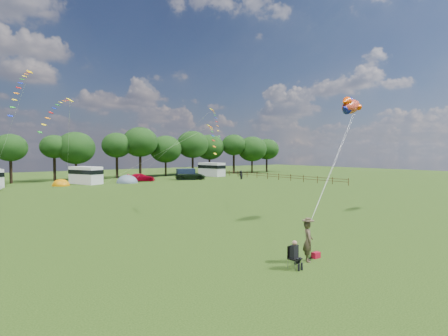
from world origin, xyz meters
TOP-DOWN VIEW (x-y plane):
  - ground_plane at (0.00, 0.00)m, footprint 180.00×180.00m
  - tree_line at (5.30, 54.99)m, footprint 102.98×10.98m
  - fence at (32.00, 34.50)m, footprint 0.12×33.12m
  - car_c at (9.96, 45.29)m, footprint 4.96×3.26m
  - car_d at (19.16, 43.53)m, footprint 6.38×4.76m
  - campervan_c at (0.54, 46.03)m, footprint 4.34×6.29m
  - campervan_d at (27.92, 48.92)m, footprint 3.45×6.26m
  - tent_orange at (-3.61, 44.87)m, footprint 2.66×2.92m
  - tent_greyblue at (6.72, 43.83)m, footprint 3.60×3.94m
  - awning_navy at (18.48, 44.14)m, footprint 4.02×3.69m
  - kite_flyer at (-4.32, -4.42)m, footprint 0.84×0.85m
  - camp_chair at (-5.72, -4.76)m, footprint 0.59×0.59m
  - kite_bag at (-3.56, -4.29)m, footprint 0.42×0.28m
  - fish_kite at (7.68, 1.49)m, footprint 3.31×1.70m
  - streamer_kite_a at (-11.21, 29.08)m, footprint 3.32×5.45m
  - streamer_kite_b at (-9.33, 21.79)m, footprint 4.30×4.70m
  - streamer_kite_c at (0.62, 10.60)m, footprint 3.09×4.85m
  - walker_a at (27.53, 38.64)m, footprint 0.94×0.89m
  - walker_b at (27.36, 38.51)m, footprint 1.06×0.50m
  - streamer_kite_d at (11.87, 25.63)m, footprint 2.74×5.11m

SIDE VIEW (x-z plane):
  - ground_plane at x=0.00m, z-range 0.00..0.00m
  - tent_greyblue at x=6.72m, z-range -1.32..1.36m
  - tent_orange at x=-3.61m, z-range -1.02..1.06m
  - kite_bag at x=-3.56m, z-range 0.00..0.30m
  - car_c at x=9.96m, z-range 0.00..1.38m
  - fence at x=32.00m, z-range 0.10..1.30m
  - camp_chair at x=-5.72m, z-range 0.13..1.43m
  - car_d at x=19.16m, z-range 0.00..1.59m
  - walker_b at x=27.36m, z-range 0.00..1.63m
  - walker_a at x=27.53m, z-range 0.00..1.66m
  - kite_flyer at x=-4.32m, z-range 0.00..1.99m
  - awning_navy at x=18.48m, z-range 0.00..2.04m
  - campervan_c at x=0.54m, z-range 0.11..2.94m
  - campervan_d at x=27.92m, z-range 0.11..3.01m
  - tree_line at x=5.30m, z-range 1.21..11.48m
  - streamer_kite_c at x=0.62m, z-range 5.57..8.34m
  - fish_kite at x=7.68m, z-range 8.10..9.83m
  - streamer_kite_b at x=-9.33m, z-range 7.57..11.37m
  - streamer_kite_d at x=11.87m, z-range 7.88..12.18m
  - streamer_kite_a at x=-11.21m, z-range 9.67..15.42m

